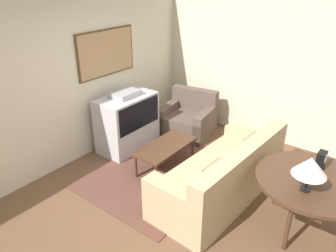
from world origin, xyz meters
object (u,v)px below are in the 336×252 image
coffee_table (165,148)px  tv (127,122)px  mantel_clock (321,160)px  console_table (313,184)px  table_lamp (310,166)px  armchair (188,120)px  couch (222,177)px

coffee_table → tv: bearing=81.3°
coffee_table → mantel_clock: bearing=-84.0°
console_table → table_lamp: 0.45m
armchair → mantel_clock: (-1.05, -2.60, 0.58)m
tv → table_lamp: 3.19m
table_lamp → mantel_clock: (0.53, -0.00, -0.19)m
couch → coffee_table: (0.08, 1.05, 0.05)m
mantel_clock → coffee_table: bearing=96.0°
tv → mantel_clock: (0.08, -3.11, 0.36)m
tv → mantel_clock: size_ratio=4.68×
console_table → armchair: bearing=63.3°
couch → mantel_clock: (0.31, -1.10, 0.53)m
tv → armchair: tv is taller
coffee_table → console_table: console_table is taller
console_table → coffee_table: bearing=88.9°
coffee_table → table_lamp: 2.28m
table_lamp → tv: bearing=81.8°
console_table → mantel_clock: bearing=2.8°
couch → console_table: bearing=95.0°
couch → tv: bearing=-93.7°
console_table → table_lamp: table_lamp is taller
coffee_table → mantel_clock: (0.22, -2.16, 0.48)m
armchair → mantel_clock: size_ratio=4.62×
coffee_table → couch: bearing=-94.6°
tv → couch: 2.03m
mantel_clock → tv: bearing=91.5°
tv → table_lamp: size_ratio=2.58×
console_table → table_lamp: size_ratio=3.13×
tv → mantel_clock: 3.13m
couch → table_lamp: bearing=81.5°
couch → table_lamp: size_ratio=5.30×
couch → console_table: (0.04, -1.11, 0.36)m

